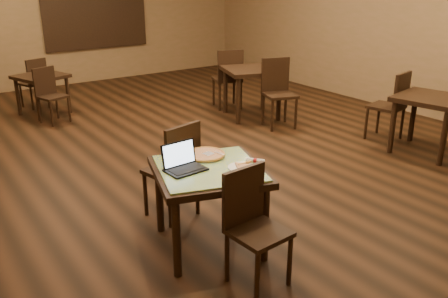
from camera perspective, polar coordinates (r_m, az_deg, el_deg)
ground at (r=6.87m, az=-3.28°, el=0.54°), size 10.00×10.00×0.00m
wall_back at (r=11.06m, az=-17.78°, el=15.22°), size 8.00×0.02×3.00m
wall_right at (r=9.24m, az=18.79°, el=14.24°), size 0.02×10.00×3.00m
mural at (r=11.19m, az=-15.23°, el=15.78°), size 2.34×0.05×1.64m
tiled_table at (r=4.13m, az=-1.83°, el=-3.54°), size 1.15×1.15×0.76m
chair_main_near at (r=3.73m, az=3.37°, el=-8.53°), size 0.44×0.44×0.94m
chair_main_far at (r=4.66m, az=-5.76°, el=-2.01°), size 0.52×0.52×1.00m
laptop at (r=4.05m, az=-5.02°, el=-1.62°), size 0.34×0.27×0.22m
plate at (r=4.07m, az=2.14°, el=-2.24°), size 0.24×0.24×0.01m
pizza_slice at (r=4.06m, az=2.14°, el=-2.05°), size 0.19×0.19×0.02m
pizza_pan at (r=4.33m, az=-2.26°, el=-0.82°), size 0.34×0.34×0.01m
pizza_whole at (r=4.33m, az=-2.26°, el=-0.63°), size 0.36×0.36×0.03m
spatula at (r=4.32m, az=-1.90°, el=-0.56°), size 0.13×0.23×0.01m
napkin_roll at (r=4.19m, az=3.78°, el=-1.38°), size 0.13×0.15×0.04m
other_table_a at (r=8.07m, az=3.36°, el=8.68°), size 1.12×1.12×0.83m
other_table_a_chair_near at (r=7.64m, az=6.47°, el=7.26°), size 0.59×0.59×1.08m
other_table_a_chair_far at (r=8.57m, az=0.55°, el=8.83°), size 0.59×0.59×1.08m
other_table_b at (r=8.79m, az=-21.13°, el=7.57°), size 0.94×0.94×0.70m
other_table_b_chair_near at (r=8.30m, az=-20.28°, el=6.47°), size 0.49×0.49×0.90m
other_table_b_chair_far at (r=9.31m, az=-21.77°, el=7.70°), size 0.49×0.49×0.90m
other_table_c at (r=6.95m, az=23.58°, el=4.74°), size 1.00×1.00×0.79m
other_table_c_chair_far at (r=7.29m, az=19.64°, el=5.31°), size 0.52×0.52×1.02m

